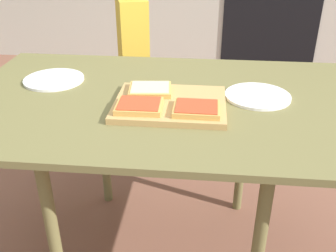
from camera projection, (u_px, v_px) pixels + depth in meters
The scene contains 9 objects.
ground_plane at pixel (165, 251), 1.72m from camera, with size 16.00×16.00×0.00m, color brown.
dining_table at pixel (164, 115), 1.40m from camera, with size 1.44×0.88×0.74m.
cutting_board at pixel (170, 104), 1.30m from camera, with size 0.37×0.29×0.02m, color tan.
pizza_slice_near_left at pixel (139, 106), 1.24m from camera, with size 0.15×0.12×0.02m.
pizza_slice_near_right at pixel (197, 109), 1.22m from camera, with size 0.15×0.12×0.02m.
pizza_slice_far_left at pixel (150, 89), 1.36m from camera, with size 0.16×0.13×0.02m.
plate_white_right at pixel (258, 96), 1.37m from camera, with size 0.23×0.23×0.01m, color white.
plate_white_left at pixel (54, 80), 1.51m from camera, with size 0.23×0.23×0.01m, color white.
child_left at pixel (133, 52), 2.08m from camera, with size 0.21×0.27×1.13m.
Camera 1 is at (0.14, -1.24, 1.30)m, focal length 41.82 mm.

